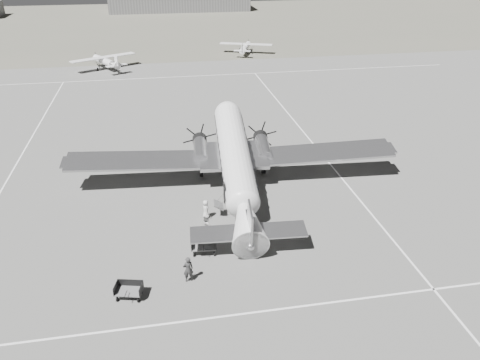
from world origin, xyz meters
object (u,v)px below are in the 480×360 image
Objects in this scene: ramp_agent at (207,226)px; dc3_airliner at (236,163)px; light_plane_right at (246,48)px; ground_crew at (188,269)px; baggage_cart_far at (129,291)px; passenger at (206,209)px; baggage_cart_near at (204,246)px; light_plane_left at (105,63)px.

dc3_airliner is at bearing -28.45° from ramp_agent.
light_plane_right reaches higher than ground_crew.
passenger reaches higher than baggage_cart_far.
ground_crew is (3.68, 0.90, 0.43)m from baggage_cart_far.
baggage_cart_far is at bearing 143.28° from passenger.
ground_crew is (-1.31, -2.86, 0.39)m from baggage_cart_near.
ground_crew is at bearing -107.34° from baggage_cart_near.
ramp_agent is at bearing -82.98° from light_plane_right.
light_plane_left is 51.18m from passenger.
baggage_cart_near is 3.17m from ground_crew.
light_plane_right reaches higher than baggage_cart_near.
ramp_agent is (-14.44, -60.46, -0.11)m from light_plane_right.
ramp_agent reaches higher than passenger.
light_plane_left reaches higher than ramp_agent.
baggage_cart_far is (5.48, -58.20, -0.69)m from light_plane_left.
ground_crew is at bearing -110.17° from light_plane_left.
ground_crew is 5.09m from ramp_agent.
ramp_agent is (-3.19, -6.28, -1.85)m from dc3_airliner.
ground_crew is 0.96× the size of ramp_agent.
dc3_airliner is at bearing -124.40° from ground_crew.
ramp_agent is at bearing 59.86° from baggage_cart_far.
ramp_agent is (5.45, 5.68, 0.46)m from baggage_cart_far.
baggage_cart_far is at bearing -113.87° from light_plane_left.
light_plane_right is 59.62m from passenger.
ramp_agent is at bearing 83.53° from baggage_cart_near.
ground_crew is at bearing 162.72° from passenger.
dc3_airliner reaches higher than passenger.
light_plane_left reaches higher than light_plane_right.
passenger reaches higher than baggage_cart_near.
light_plane_left reaches higher than passenger.
baggage_cart_far is 1.09× the size of passenger.
light_plane_left is at bearing 108.06° from baggage_cart_near.
light_plane_right is 5.58× the size of ground_crew.
dc3_airliner is at bearing -81.28° from light_plane_right.
light_plane_left is 1.12× the size of light_plane_right.
light_plane_left is 6.17× the size of baggage_cart_near.
dc3_airliner is 55.36m from light_plane_right.
ramp_agent is at bearing -107.50° from light_plane_left.
baggage_cart_far is at bearing 3.55° from ground_crew.
baggage_cart_near is 6.25m from baggage_cart_far.
baggage_cart_near is at bearing 164.85° from ramp_agent.
ground_crew reaches higher than baggage_cart_near.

